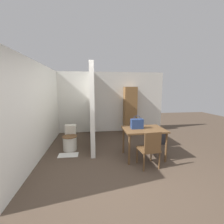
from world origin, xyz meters
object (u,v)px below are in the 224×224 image
at_px(dining_table, 144,132).
at_px(wooden_chair, 150,148).
at_px(handbag, 137,124).
at_px(toilet, 70,140).
at_px(space_heater, 161,138).
at_px(wooden_cabinet, 130,110).

distance_m(dining_table, wooden_chair, 0.58).
bearing_deg(handbag, dining_table, -11.23).
bearing_deg(toilet, dining_table, -21.98).
relative_size(dining_table, space_heater, 2.63).
bearing_deg(wooden_chair, dining_table, 79.81).
bearing_deg(dining_table, space_heater, 43.29).
bearing_deg(handbag, wooden_cabinet, 79.87).
distance_m(toilet, space_heater, 2.95).
relative_size(wooden_cabinet, space_heater, 4.71).
xyz_separation_m(wooden_chair, handbag, (-0.14, 0.57, 0.44)).
bearing_deg(space_heater, toilet, -178.55).
relative_size(dining_table, toilet, 1.51).
relative_size(wooden_chair, wooden_cabinet, 0.47).
xyz_separation_m(dining_table, wooden_chair, (-0.04, -0.54, -0.22)).
bearing_deg(wooden_cabinet, wooden_chair, -95.46).
xyz_separation_m(wooden_chair, toilet, (-1.97, 1.35, -0.19)).
distance_m(dining_table, wooden_cabinet, 2.40).
relative_size(dining_table, handbag, 3.07).
bearing_deg(handbag, wooden_chair, -76.24).
bearing_deg(dining_table, wooden_chair, -94.17).
xyz_separation_m(toilet, handbag, (1.83, -0.78, 0.64)).
xyz_separation_m(wooden_cabinet, space_heater, (0.70, -1.49, -0.75)).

